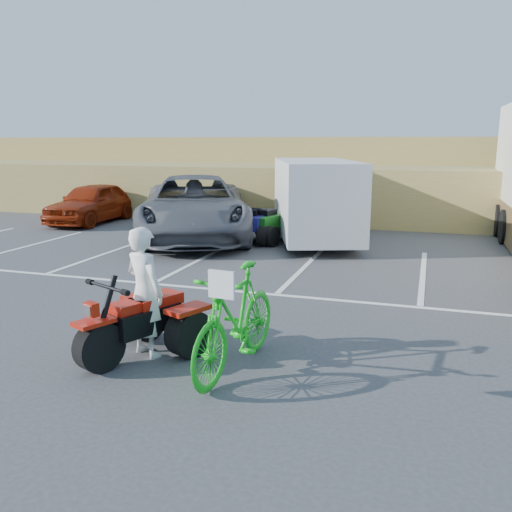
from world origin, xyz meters
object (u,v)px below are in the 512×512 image
(cargo_trailer, at_px, (315,198))
(green_dirt_bike, at_px, (236,319))
(quad_atv_green, at_px, (267,242))
(red_trike_atv, at_px, (139,357))
(grey_pickup, at_px, (194,207))
(red_car, at_px, (92,203))
(rider, at_px, (145,292))
(quad_atv_blue, at_px, (252,242))

(cargo_trailer, bearing_deg, green_dirt_bike, -104.08)
(green_dirt_bike, relative_size, quad_atv_green, 1.38)
(red_trike_atv, height_order, cargo_trailer, cargo_trailer)
(red_trike_atv, xyz_separation_m, grey_pickup, (-3.15, 8.94, 0.95))
(red_car, relative_size, quad_atv_green, 2.56)
(red_trike_atv, bearing_deg, rider, 90.00)
(red_car, xyz_separation_m, cargo_trailer, (8.57, -1.34, 0.57))
(cargo_trailer, distance_m, quad_atv_green, 1.92)
(cargo_trailer, relative_size, quad_atv_blue, 3.26)
(green_dirt_bike, relative_size, cargo_trailer, 0.42)
(grey_pickup, relative_size, quad_atv_blue, 4.05)
(rider, distance_m, cargo_trailer, 9.29)
(grey_pickup, height_order, quad_atv_blue, grey_pickup)
(green_dirt_bike, relative_size, red_car, 0.54)
(cargo_trailer, height_order, quad_atv_green, cargo_trailer)
(green_dirt_bike, bearing_deg, red_car, 137.81)
(rider, bearing_deg, red_car, -29.17)
(cargo_trailer, bearing_deg, rider, -112.48)
(rider, bearing_deg, quad_atv_blue, -58.15)
(rider, distance_m, green_dirt_bike, 1.39)
(green_dirt_bike, height_order, quad_atv_green, green_dirt_bike)
(quad_atv_green, bearing_deg, green_dirt_bike, -59.95)
(cargo_trailer, xyz_separation_m, quad_atv_blue, (-1.75, -0.60, -1.29))
(red_car, xyz_separation_m, quad_atv_blue, (6.83, -1.94, -0.72))
(green_dirt_bike, height_order, cargo_trailer, cargo_trailer)
(red_trike_atv, height_order, quad_atv_green, red_trike_atv)
(grey_pickup, relative_size, cargo_trailer, 1.24)
(green_dirt_bike, height_order, quad_atv_blue, green_dirt_bike)
(grey_pickup, height_order, cargo_trailer, cargo_trailer)
(cargo_trailer, relative_size, quad_atv_green, 3.32)
(grey_pickup, xyz_separation_m, cargo_trailer, (3.67, 0.46, 0.34))
(red_trike_atv, distance_m, quad_atv_blue, 8.89)
(rider, distance_m, red_car, 13.35)
(red_trike_atv, height_order, grey_pickup, grey_pickup)
(rider, xyz_separation_m, quad_atv_green, (-0.89, 8.84, -0.91))
(red_trike_atv, relative_size, green_dirt_bike, 0.77)
(quad_atv_green, bearing_deg, quad_atv_blue, -139.80)
(green_dirt_bike, bearing_deg, red_trike_atv, -172.36)
(green_dirt_bike, bearing_deg, quad_atv_blue, 113.14)
(rider, xyz_separation_m, grey_pickup, (-3.21, 8.80, 0.04))
(red_car, height_order, quad_atv_green, red_car)
(rider, bearing_deg, grey_pickup, -46.59)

